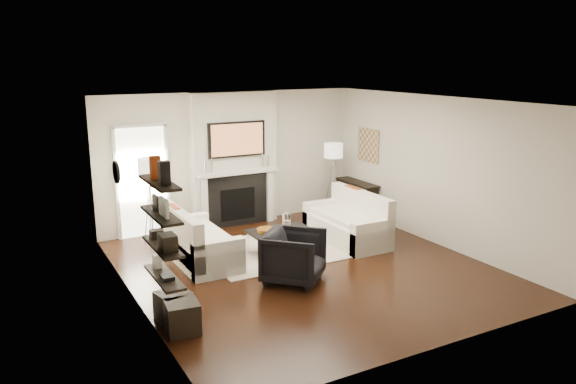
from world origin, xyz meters
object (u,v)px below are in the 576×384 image
coffee_table (279,230)px  armchair (294,254)px  loveseat_left_base (201,249)px  loveseat_right_base (346,230)px  lamp_left_shade (149,167)px  ottoman_near (174,307)px  lamp_right_shade (333,150)px

coffee_table → armchair: size_ratio=1.27×
loveseat_left_base → loveseat_right_base: same height
loveseat_left_base → armchair: armchair is taller
loveseat_right_base → armchair: bearing=-145.7°
armchair → lamp_left_shade: 3.30m
loveseat_left_base → ottoman_near: loveseat_left_base is taller
armchair → lamp_right_shade: 3.85m
lamp_left_shade → loveseat_left_base: bearing=-70.8°
armchair → lamp_right_shade: (2.49, 2.75, 1.02)m
loveseat_left_base → ottoman_near: 2.22m
coffee_table → lamp_right_shade: 2.75m
coffee_table → lamp_right_shade: size_ratio=2.75×
ottoman_near → lamp_right_shade: bearing=35.2°
loveseat_left_base → lamp_left_shade: bearing=109.2°
coffee_table → lamp_right_shade: (2.07, 1.47, 1.05)m
coffee_table → ottoman_near: bearing=-144.9°
loveseat_left_base → armchair: size_ratio=2.07×
lamp_right_shade → coffee_table: bearing=-144.6°
coffee_table → lamp_right_shade: lamp_right_shade is taller
loveseat_right_base → lamp_right_shade: bearing=65.8°
lamp_right_shade → ottoman_near: size_ratio=1.00×
loveseat_right_base → lamp_left_shade: lamp_left_shade is taller
lamp_right_shade → ottoman_near: bearing=-144.8°
armchair → lamp_left_shade: (-1.41, 2.81, 1.02)m
coffee_table → armchair: (-0.42, -1.28, 0.03)m
loveseat_left_base → coffee_table: size_ratio=1.64×
loveseat_left_base → loveseat_right_base: (2.76, -0.27, 0.00)m
ottoman_near → armchair: bearing=12.2°
loveseat_left_base → loveseat_right_base: bearing=-5.6°
lamp_right_shade → ottoman_near: lamp_right_shade is taller
lamp_left_shade → ottoman_near: 3.54m
lamp_left_shade → loveseat_right_base: bearing=-26.1°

